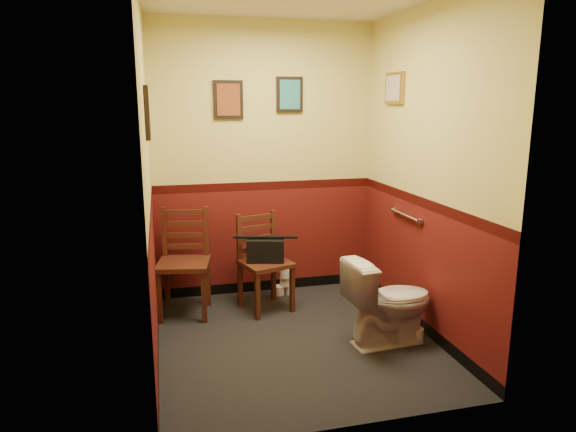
% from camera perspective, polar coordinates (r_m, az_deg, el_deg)
% --- Properties ---
extents(floor, '(2.20, 2.40, 0.00)m').
position_cam_1_polar(floor, '(4.37, 0.82, -13.63)').
color(floor, black).
rests_on(floor, ground).
extents(wall_back, '(2.20, 0.00, 2.70)m').
position_cam_1_polar(wall_back, '(5.12, -2.61, 6.05)').
color(wall_back, '#581412').
rests_on(wall_back, ground).
extents(wall_front, '(2.20, 0.00, 2.70)m').
position_cam_1_polar(wall_front, '(2.84, 7.16, 0.80)').
color(wall_front, '#581412').
rests_on(wall_front, ground).
extents(wall_left, '(0.00, 2.40, 2.70)m').
position_cam_1_polar(wall_left, '(3.83, -15.24, 3.47)').
color(wall_left, '#581412').
rests_on(wall_left, ground).
extents(wall_right, '(0.00, 2.40, 2.70)m').
position_cam_1_polar(wall_right, '(4.38, 14.98, 4.55)').
color(wall_right, '#581412').
rests_on(wall_right, ground).
extents(grab_bar, '(0.05, 0.56, 0.06)m').
position_cam_1_polar(grab_bar, '(4.65, 12.89, 0.09)').
color(grab_bar, silver).
rests_on(grab_bar, wall_right).
extents(framed_print_back_a, '(0.28, 0.04, 0.36)m').
position_cam_1_polar(framed_print_back_a, '(5.01, -6.65, 12.71)').
color(framed_print_back_a, black).
rests_on(framed_print_back_a, wall_back).
extents(framed_print_back_b, '(0.26, 0.04, 0.34)m').
position_cam_1_polar(framed_print_back_b, '(5.13, 0.18, 13.34)').
color(framed_print_back_b, black).
rests_on(framed_print_back_b, wall_back).
extents(framed_print_left, '(0.04, 0.30, 0.38)m').
position_cam_1_polar(framed_print_left, '(3.89, -15.34, 11.00)').
color(framed_print_left, black).
rests_on(framed_print_left, wall_left).
extents(framed_print_right, '(0.04, 0.34, 0.28)m').
position_cam_1_polar(framed_print_right, '(4.87, 11.73, 13.73)').
color(framed_print_right, olive).
rests_on(framed_print_right, wall_right).
extents(toilet, '(0.76, 0.47, 0.71)m').
position_cam_1_polar(toilet, '(4.26, 11.16, -9.33)').
color(toilet, white).
rests_on(toilet, floor).
extents(toilet_brush, '(0.11, 0.11, 0.40)m').
position_cam_1_polar(toilet_brush, '(4.46, 14.10, -12.56)').
color(toilet_brush, silver).
rests_on(toilet_brush, floor).
extents(chair_left, '(0.53, 0.53, 0.98)m').
position_cam_1_polar(chair_left, '(4.82, -11.46, -5.03)').
color(chair_left, '#4C2316').
rests_on(chair_left, floor).
extents(chair_right, '(0.53, 0.53, 0.91)m').
position_cam_1_polar(chair_right, '(4.85, -2.72, -5.13)').
color(chair_right, '#4C2316').
rests_on(chair_right, floor).
extents(handbag, '(0.37, 0.25, 0.25)m').
position_cam_1_polar(handbag, '(4.78, -2.51, -3.79)').
color(handbag, black).
rests_on(handbag, chair_right).
extents(tp_stack, '(0.22, 0.13, 0.28)m').
position_cam_1_polar(tp_stack, '(5.28, -0.34, -7.51)').
color(tp_stack, silver).
rests_on(tp_stack, floor).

